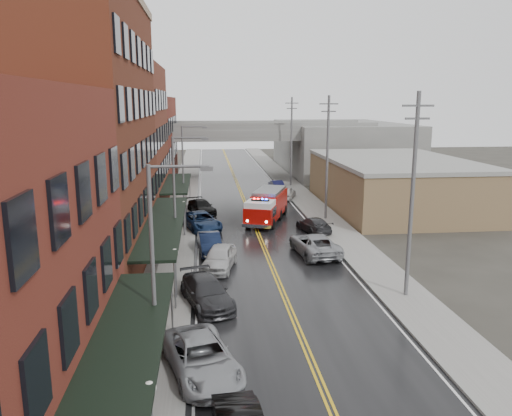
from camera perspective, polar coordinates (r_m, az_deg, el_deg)
road at (r=43.68m, az=0.29°, el=-3.06°), size 11.00×160.00×0.02m
sidewalk_left at (r=43.51m, az=-9.33°, el=-3.20°), size 3.00×160.00×0.15m
sidewalk_right at (r=45.02m, az=9.57°, el=-2.69°), size 3.00×160.00×0.15m
curb_left at (r=43.44m, az=-7.15°, el=-3.16°), size 0.30×160.00×0.15m
curb_right at (r=44.62m, az=7.53°, el=-2.76°), size 0.30×160.00×0.15m
brick_building_b at (r=36.07m, az=-20.09°, el=7.50°), size 9.00×20.00×18.00m
brick_building_c at (r=53.28m, az=-15.48°, el=7.43°), size 9.00×15.00×15.00m
brick_building_far at (r=70.66m, az=-13.13°, el=7.38°), size 9.00×20.00×12.00m
tan_building at (r=56.56m, az=15.50°, el=2.57°), size 14.00×22.00×5.00m
right_far_block at (r=85.30m, az=9.50°, el=6.94°), size 18.00×30.00×8.00m
awning_0 at (r=18.25m, az=-14.98°, el=-15.92°), size 2.60×16.00×3.09m
awning_1 at (r=36.04m, az=-10.41°, el=-1.66°), size 2.60×18.00×3.09m
awning_2 at (r=53.17m, az=-9.01°, el=2.81°), size 2.60×13.00×3.09m
globe_lamp_0 at (r=16.73m, az=-12.00°, el=-21.22°), size 0.44×0.44×3.12m
globe_lamp_1 at (r=29.42m, az=-9.23°, el=-6.13°), size 0.44×0.44×3.12m
globe_lamp_2 at (r=42.93m, az=-8.23°, el=-0.29°), size 0.44×0.44×3.12m
street_lamp_0 at (r=20.96m, az=-11.09°, el=-5.48°), size 2.64×0.22×9.00m
street_lamp_1 at (r=36.50m, az=-8.94°, el=2.10°), size 2.64×0.22×9.00m
street_lamp_2 at (r=52.32m, az=-8.09°, el=5.12°), size 2.64×0.22×9.00m
utility_pole_0 at (r=29.83m, az=17.44°, el=1.64°), size 1.80×0.24×12.00m
utility_pole_1 at (r=48.64m, az=8.15°, el=5.93°), size 1.80×0.24×12.00m
utility_pole_2 at (r=68.14m, az=4.07°, el=7.75°), size 1.80×0.24×12.00m
overpass at (r=74.26m, az=-2.42°, el=7.88°), size 40.00×10.00×7.50m
fire_truck at (r=48.08m, az=1.23°, el=0.31°), size 5.30×8.56×2.98m
parked_car_left_2 at (r=22.23m, az=-6.24°, el=-16.62°), size 3.97×6.08×1.55m
parked_car_left_3 at (r=28.96m, az=-5.67°, el=-9.55°), size 3.56×5.76×1.56m
parked_car_left_4 at (r=34.78m, az=-4.21°, el=-5.70°), size 3.00×5.14×1.64m
parked_car_left_5 at (r=38.53m, az=-5.31°, el=-4.04°), size 2.04×4.74×1.52m
parked_car_left_6 at (r=45.52m, az=-6.31°, el=-1.50°), size 4.31×6.25×1.59m
parked_car_left_7 at (r=52.02m, az=-6.24°, el=0.13°), size 3.47×5.25×1.41m
parked_car_right_0 at (r=38.15m, az=6.71°, el=-4.13°), size 3.38×6.20×1.65m
parked_car_right_1 at (r=44.75m, az=6.61°, el=-1.91°), size 2.83×4.89×1.33m
parked_car_right_2 at (r=59.39m, az=3.44°, el=1.76°), size 3.32×5.03×1.59m
parked_car_right_3 at (r=65.68m, az=2.33°, el=2.65°), size 1.72×4.13×1.33m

